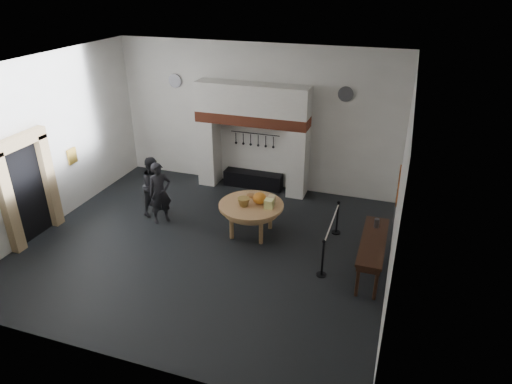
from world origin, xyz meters
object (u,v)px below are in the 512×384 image
(iron_range, at_px, (253,180))
(visitor_far, at_px, (154,186))
(barrier_post_near, at_px, (323,259))
(work_table, at_px, (251,205))
(side_table, at_px, (373,241))
(barrier_post_far, at_px, (337,218))
(visitor_near, at_px, (160,193))

(iron_range, height_order, visitor_far, visitor_far)
(barrier_post_near, bearing_deg, work_table, 149.54)
(iron_range, relative_size, work_table, 1.12)
(side_table, bearing_deg, iron_range, 138.72)
(barrier_post_far, bearing_deg, visitor_far, -174.43)
(work_table, bearing_deg, barrier_post_far, 18.71)
(visitor_far, bearing_deg, barrier_post_far, -70.87)
(barrier_post_near, height_order, barrier_post_far, same)
(iron_range, distance_m, side_table, 5.49)
(work_table, distance_m, visitor_far, 3.00)
(visitor_near, relative_size, side_table, 0.79)
(visitor_far, xyz_separation_m, barrier_post_far, (5.15, 0.50, -0.41))
(iron_range, distance_m, visitor_far, 3.36)
(iron_range, distance_m, visitor_near, 3.46)
(iron_range, height_order, barrier_post_near, barrier_post_near)
(work_table, xyz_separation_m, barrier_post_near, (2.16, -1.27, -0.39))
(visitor_near, relative_size, barrier_post_far, 1.94)
(iron_range, relative_size, barrier_post_far, 2.11)
(iron_range, distance_m, barrier_post_near, 5.08)
(visitor_far, xyz_separation_m, side_table, (6.19, -1.05, 0.01))
(side_table, height_order, barrier_post_far, same)
(work_table, distance_m, side_table, 3.30)
(visitor_near, height_order, barrier_post_near, visitor_near)
(visitor_far, distance_m, barrier_post_far, 5.19)
(barrier_post_near, distance_m, barrier_post_far, 2.00)
(visitor_far, height_order, barrier_post_far, visitor_far)
(side_table, bearing_deg, barrier_post_near, -156.54)
(side_table, relative_size, barrier_post_near, 2.44)
(visitor_near, xyz_separation_m, barrier_post_near, (4.75, -1.10, -0.42))
(iron_range, height_order, visitor_near, visitor_near)
(visitor_near, xyz_separation_m, visitor_far, (-0.40, 0.40, -0.02))
(work_table, relative_size, barrier_post_far, 1.89)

